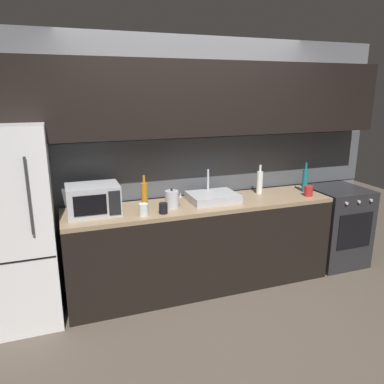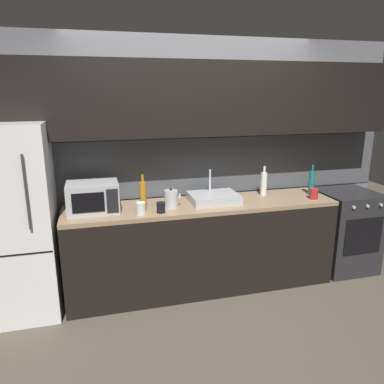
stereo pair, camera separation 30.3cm
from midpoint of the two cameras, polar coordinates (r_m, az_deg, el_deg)
ground_plane at (r=3.33m, az=8.99°, el=-21.28°), size 10.00×10.00×0.00m
back_wall at (r=3.83m, az=2.69°, el=8.84°), size 4.42×0.44×2.50m
counter_run at (r=3.84m, az=3.84°, el=-8.21°), size 2.68×0.60×0.90m
refrigerator at (r=3.56m, az=-23.38°, el=-4.26°), size 0.68×0.69×1.73m
oven_range at (r=4.63m, az=24.06°, el=-5.39°), size 0.60×0.62×0.90m
microwave at (r=3.48m, az=-12.53°, el=-0.80°), size 0.46×0.35×0.27m
sink_basin at (r=3.74m, az=5.67°, el=-0.88°), size 0.48×0.38×0.30m
kettle at (r=3.54m, az=-0.78°, el=-1.05°), size 0.17×0.13×0.19m
wine_bottle_amber at (r=3.44m, az=-5.01°, el=-0.57°), size 0.06×0.06×0.34m
wine_bottle_teal at (r=4.22m, az=19.80°, el=1.39°), size 0.06×0.06×0.32m
wine_bottle_white at (r=4.04m, az=13.03°, el=1.28°), size 0.07×0.07×0.31m
mug_clear at (r=3.35m, az=-5.28°, el=-2.53°), size 0.08×0.08×0.11m
mug_red at (r=4.06m, az=20.17°, el=-0.28°), size 0.09×0.09×0.11m
mug_dark at (r=3.38m, az=-2.24°, el=-2.42°), size 0.08×0.08×0.10m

